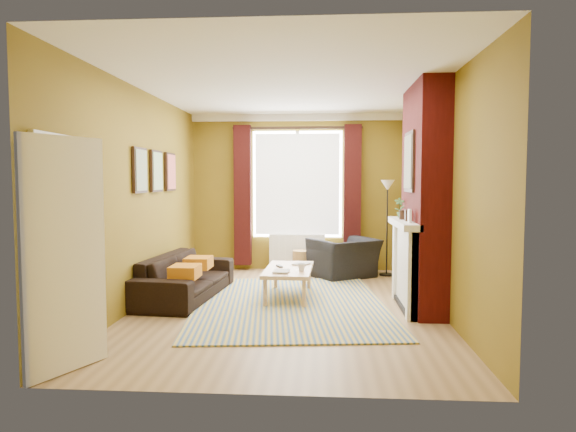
% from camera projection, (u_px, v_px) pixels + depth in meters
% --- Properties ---
extents(ground, '(5.50, 5.50, 0.00)m').
position_uv_depth(ground, '(287.00, 306.00, 6.62)').
color(ground, olive).
rests_on(ground, ground).
extents(room_walls, '(3.82, 5.54, 2.83)m').
position_uv_depth(room_walls, '(336.00, 198.00, 6.75)').
color(room_walls, brown).
rests_on(room_walls, ground).
extents(striped_rug, '(2.78, 3.62, 0.02)m').
position_uv_depth(striped_rug, '(290.00, 304.00, 6.71)').
color(striped_rug, '#33588E').
rests_on(striped_rug, ground).
extents(sofa, '(0.98, 2.11, 0.60)m').
position_uv_depth(sofa, '(186.00, 276.00, 7.08)').
color(sofa, black).
rests_on(sofa, ground).
extents(armchair, '(1.32, 1.28, 0.65)m').
position_uv_depth(armchair, '(344.00, 258.00, 8.58)').
color(armchair, black).
rests_on(armchair, ground).
extents(coffee_table, '(0.66, 1.27, 0.42)m').
position_uv_depth(coffee_table, '(289.00, 271.00, 7.06)').
color(coffee_table, tan).
rests_on(coffee_table, ground).
extents(wicker_stool, '(0.36, 0.36, 0.40)m').
position_uv_depth(wicker_stool, '(302.00, 262.00, 8.99)').
color(wicker_stool, '#A77E48').
rests_on(wicker_stool, ground).
extents(floor_lamp, '(0.28, 0.28, 1.63)m').
position_uv_depth(floor_lamp, '(387.00, 200.00, 8.67)').
color(floor_lamp, black).
rests_on(floor_lamp, ground).
extents(book_a, '(0.22, 0.29, 0.03)m').
position_uv_depth(book_a, '(274.00, 271.00, 6.73)').
color(book_a, '#999999').
rests_on(book_a, coffee_table).
extents(book_b, '(0.29, 0.32, 0.02)m').
position_uv_depth(book_b, '(296.00, 263.00, 7.39)').
color(book_b, '#999999').
rests_on(book_b, coffee_table).
extents(mug, '(0.13, 0.13, 0.10)m').
position_uv_depth(mug, '(302.00, 267.00, 6.82)').
color(mug, '#999999').
rests_on(mug, coffee_table).
extents(tv_remote, '(0.11, 0.17, 0.02)m').
position_uv_depth(tv_remote, '(279.00, 266.00, 7.15)').
color(tv_remote, '#27282A').
rests_on(tv_remote, coffee_table).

